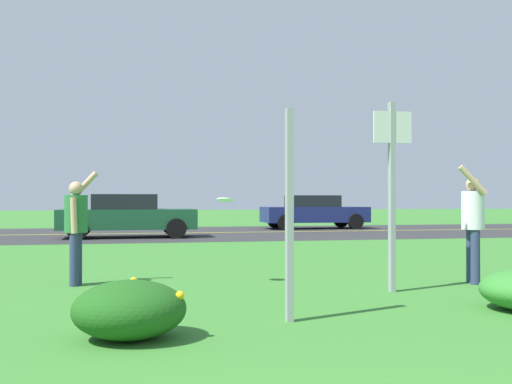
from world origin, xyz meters
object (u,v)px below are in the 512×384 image
object	(u,v)px
car_dark_green_center_left	(127,215)
person_thrower_green_shirt	(76,223)
frisbee_white	(226,200)
car_navy_center_right	(314,212)
sign_post_near_path	(289,215)
person_catcher_white_shirt	(473,220)
sign_post_by_roadside	(392,177)

from	to	relation	value
car_dark_green_center_left	person_thrower_green_shirt	bearing A→B (deg)	-93.95
frisbee_white	car_dark_green_center_left	world-z (taller)	car_dark_green_center_left
car_dark_green_center_left	car_navy_center_right	xyz separation A→B (m)	(7.99, 4.48, 0.00)
sign_post_near_path	person_thrower_green_shirt	world-z (taller)	sign_post_near_path
sign_post_near_path	car_dark_green_center_left	bearing A→B (deg)	96.39
person_catcher_white_shirt	car_dark_green_center_left	distance (m)	13.40
sign_post_near_path	car_navy_center_right	size ratio (longest dim) A/B	0.50
person_thrower_green_shirt	car_navy_center_right	size ratio (longest dim) A/B	0.38
sign_post_by_roadside	person_thrower_green_shirt	bearing A→B (deg)	159.99
sign_post_by_roadside	person_thrower_green_shirt	xyz separation A→B (m)	(-4.35, 1.58, -0.67)
car_navy_center_right	frisbee_white	bearing A→B (deg)	-112.13
sign_post_near_path	person_thrower_green_shirt	bearing A→B (deg)	126.56
person_thrower_green_shirt	car_dark_green_center_left	xyz separation A→B (m)	(0.78, 11.29, -0.19)
person_thrower_green_shirt	car_dark_green_center_left	size ratio (longest dim) A/B	0.38
person_catcher_white_shirt	car_dark_green_center_left	world-z (taller)	person_catcher_white_shirt
car_navy_center_right	car_dark_green_center_left	bearing A→B (deg)	-150.68
sign_post_by_roadside	car_navy_center_right	size ratio (longest dim) A/B	0.59
sign_post_by_roadside	car_dark_green_center_left	distance (m)	13.39
sign_post_near_path	frisbee_white	distance (m)	2.89
person_thrower_green_shirt	frisbee_white	distance (m)	2.26
sign_post_by_roadside	person_catcher_white_shirt	xyz separation A→B (m)	(1.55, 0.49, -0.63)
sign_post_by_roadside	frisbee_white	bearing A→B (deg)	150.43
sign_post_by_roadside	frisbee_white	xyz separation A→B (m)	(-2.15, 1.22, -0.32)
sign_post_by_roadside	frisbee_white	distance (m)	2.49
sign_post_by_roadside	frisbee_white	world-z (taller)	sign_post_by_roadside
sign_post_near_path	sign_post_by_roadside	distance (m)	2.60
car_navy_center_right	person_thrower_green_shirt	bearing A→B (deg)	-119.06
frisbee_white	car_dark_green_center_left	distance (m)	11.76
frisbee_white	car_navy_center_right	world-z (taller)	car_navy_center_right
person_thrower_green_shirt	frisbee_white	size ratio (longest dim) A/B	6.31
person_thrower_green_shirt	person_catcher_white_shirt	world-z (taller)	person_catcher_white_shirt
sign_post_by_roadside	car_navy_center_right	bearing A→B (deg)	75.72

